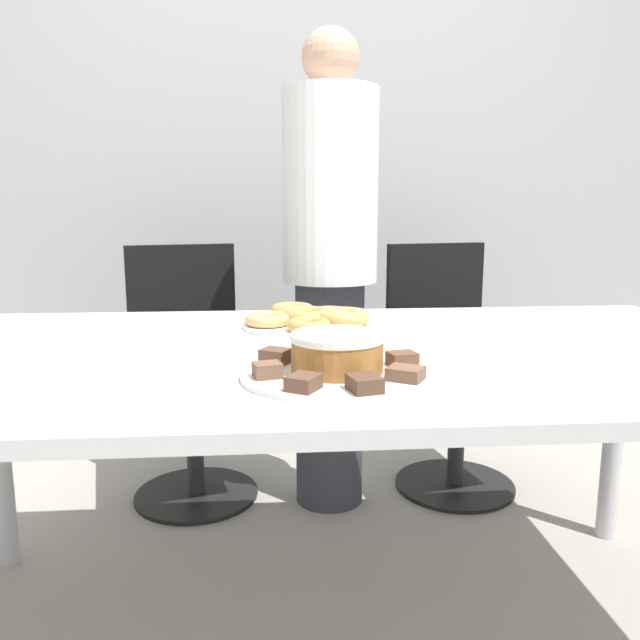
{
  "coord_description": "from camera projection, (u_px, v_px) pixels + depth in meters",
  "views": [
    {
      "loc": [
        -0.14,
        -1.3,
        1.03
      ],
      "look_at": [
        -0.03,
        0.0,
        0.79
      ],
      "focal_mm": 35.0,
      "sensor_mm": 36.0,
      "label": 1
    }
  ],
  "objects": [
    {
      "name": "wall_back",
      "position": [
        298.0,
        146.0,
        2.81
      ],
      "size": [
        8.0,
        0.05,
        2.6
      ],
      "color": "#A8AAAD",
      "rests_on": "ground_plane"
    },
    {
      "name": "table",
      "position": [
        335.0,
        378.0,
        1.36
      ],
      "size": [
        1.95,
        1.01,
        0.73
      ],
      "color": "silver",
      "rests_on": "ground_plane"
    },
    {
      "name": "person_standing",
      "position": [
        330.0,
        264.0,
        2.09
      ],
      "size": [
        0.31,
        0.31,
        1.59
      ],
      "color": "#383842",
      "rests_on": "ground_plane"
    },
    {
      "name": "office_chair_left",
      "position": [
        190.0,
        378.0,
        2.23
      ],
      "size": [
        0.54,
        0.54,
        0.89
      ],
      "rotation": [
        0.0,
        0.0,
        0.26
      ],
      "color": "black",
      "rests_on": "ground_plane"
    },
    {
      "name": "office_chair_right",
      "position": [
        451.0,
        372.0,
        2.31
      ],
      "size": [
        0.52,
        0.52,
        0.89
      ],
      "rotation": [
        0.0,
        0.0,
        0.22
      ],
      "color": "black",
      "rests_on": "ground_plane"
    },
    {
      "name": "plate_cake",
      "position": [
        337.0,
        374.0,
        1.11
      ],
      "size": [
        0.35,
        0.35,
        0.01
      ],
      "color": "white",
      "rests_on": "table"
    },
    {
      "name": "plate_donuts",
      "position": [
        308.0,
        325.0,
        1.58
      ],
      "size": [
        0.33,
        0.33,
        0.01
      ],
      "color": "white",
      "rests_on": "table"
    },
    {
      "name": "frosted_cake",
      "position": [
        337.0,
        352.0,
        1.11
      ],
      "size": [
        0.17,
        0.17,
        0.07
      ],
      "color": "#9E662D",
      "rests_on": "plate_cake"
    },
    {
      "name": "lamington_0",
      "position": [
        267.0,
        370.0,
        1.07
      ],
      "size": [
        0.06,
        0.05,
        0.03
      ],
      "rotation": [
        0.0,
        0.0,
        3.38
      ],
      "color": "brown",
      "rests_on": "plate_cake"
    },
    {
      "name": "lamington_1",
      "position": [
        303.0,
        382.0,
        1.0
      ],
      "size": [
        0.07,
        0.07,
        0.02
      ],
      "rotation": [
        0.0,
        0.0,
        4.17
      ],
      "color": "brown",
      "rests_on": "plate_cake"
    },
    {
      "name": "lamington_2",
      "position": [
        365.0,
        383.0,
        0.99
      ],
      "size": [
        0.06,
        0.06,
        0.02
      ],
      "rotation": [
        0.0,
        0.0,
        4.95
      ],
      "color": "#513828",
      "rests_on": "plate_cake"
    },
    {
      "name": "lamington_3",
      "position": [
        405.0,
        373.0,
        1.05
      ],
      "size": [
        0.07,
        0.07,
        0.02
      ],
      "rotation": [
        0.0,
        0.0,
        5.74
      ],
      "color": "brown",
      "rests_on": "plate_cake"
    },
    {
      "name": "lamington_4",
      "position": [
        402.0,
        359.0,
        1.15
      ],
      "size": [
        0.06,
        0.05,
        0.03
      ],
      "rotation": [
        0.0,
        0.0,
        6.52
      ],
      "color": "brown",
      "rests_on": "plate_cake"
    },
    {
      "name": "lamington_5",
      "position": [
        365.0,
        350.0,
        1.22
      ],
      "size": [
        0.06,
        0.07,
        0.02
      ],
      "rotation": [
        0.0,
        0.0,
        7.31
      ],
      "color": "brown",
      "rests_on": "plate_cake"
    },
    {
      "name": "lamington_6",
      "position": [
        315.0,
        349.0,
        1.23
      ],
      "size": [
        0.05,
        0.05,
        0.03
      ],
      "rotation": [
        0.0,
        0.0,
        8.09
      ],
      "color": "#513828",
      "rests_on": "plate_cake"
    },
    {
      "name": "lamington_7",
      "position": [
        275.0,
        356.0,
        1.17
      ],
      "size": [
        0.07,
        0.06,
        0.03
      ],
      "rotation": [
        0.0,
        0.0,
        8.88
      ],
      "color": "brown",
      "rests_on": "plate_cake"
    },
    {
      "name": "donut_0",
      "position": [
        308.0,
        316.0,
        1.57
      ],
      "size": [
        0.13,
        0.13,
        0.04
      ],
      "color": "#D18E4C",
      "rests_on": "plate_donuts"
    },
    {
      "name": "donut_1",
      "position": [
        309.0,
        325.0,
        1.47
      ],
      "size": [
        0.1,
        0.1,
        0.03
      ],
      "color": "#D18E4C",
      "rests_on": "plate_donuts"
    },
    {
      "name": "donut_2",
      "position": [
        343.0,
        317.0,
        1.54
      ],
      "size": [
        0.13,
        0.13,
        0.04
      ],
      "color": "tan",
      "rests_on": "plate_donuts"
    },
    {
      "name": "donut_3",
      "position": [
        329.0,
        314.0,
        1.62
      ],
      "size": [
        0.1,
        0.1,
        0.03
      ],
      "color": "#E5AD66",
      "rests_on": "plate_donuts"
    },
    {
      "name": "donut_4",
      "position": [
        292.0,
        311.0,
        1.63
      ],
      "size": [
        0.12,
        0.12,
        0.04
      ],
      "color": "#D18E4C",
      "rests_on": "plate_donuts"
    },
    {
      "name": "donut_5",
      "position": [
        268.0,
        319.0,
        1.54
      ],
      "size": [
        0.11,
        0.11,
        0.03
      ],
      "color": "#E5AD66",
      "rests_on": "plate_donuts"
    },
    {
      "name": "napkin",
      "position": [
        119.0,
        336.0,
        1.45
      ],
      "size": [
        0.12,
        0.1,
        0.01
      ],
      "color": "white",
      "rests_on": "table"
    }
  ]
}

